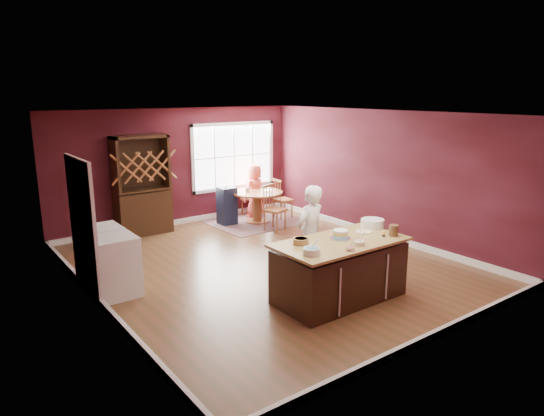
{
  "coord_description": "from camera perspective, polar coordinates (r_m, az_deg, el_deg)",
  "views": [
    {
      "loc": [
        -4.84,
        -6.75,
        3.07
      ],
      "look_at": [
        0.11,
        -0.02,
        1.05
      ],
      "focal_mm": 32.0,
      "sensor_mm": 36.0,
      "label": 1
    }
  ],
  "objects": [
    {
      "name": "washer",
      "position": [
        7.81,
        -18.0,
        -6.55
      ],
      "size": [
        0.65,
        0.63,
        0.94
      ],
      "primitive_type": "cube",
      "color": "white",
      "rests_on": "ground"
    },
    {
      "name": "kitchen_island",
      "position": [
        7.38,
        7.94,
        -7.4
      ],
      "size": [
        2.01,
        1.05,
        0.92
      ],
      "color": "black",
      "rests_on": "ground"
    },
    {
      "name": "chair_east",
      "position": [
        11.96,
        1.31,
        1.18
      ],
      "size": [
        0.43,
        0.45,
        1.0
      ],
      "primitive_type": null,
      "rotation": [
        0.0,
        0.0,
        1.5
      ],
      "color": "#965728",
      "rests_on": "ground"
    },
    {
      "name": "toy_figurine",
      "position": [
        7.54,
        13.0,
        -3.0
      ],
      "size": [
        0.05,
        0.05,
        0.08
      ],
      "primitive_type": null,
      "color": "yellow",
      "rests_on": "kitchen_island"
    },
    {
      "name": "dinner_plate",
      "position": [
        7.71,
        10.77,
        -2.76
      ],
      "size": [
        0.26,
        0.26,
        0.02
      ],
      "primitive_type": "cylinder",
      "color": "#F0E2C1",
      "rests_on": "kitchen_island"
    },
    {
      "name": "toddler",
      "position": [
        11.38,
        -5.88,
        2.07
      ],
      "size": [
        0.18,
        0.14,
        0.26
      ],
      "primitive_type": null,
      "color": "#8CA5BF",
      "rests_on": "high_chair"
    },
    {
      "name": "chair_south",
      "position": [
        10.84,
        0.34,
        0.02
      ],
      "size": [
        0.55,
        0.54,
        1.05
      ],
      "primitive_type": null,
      "rotation": [
        0.0,
        0.0,
        0.33
      ],
      "color": "brown",
      "rests_on": "ground"
    },
    {
      "name": "dryer",
      "position": [
        8.39,
        -19.42,
        -5.25
      ],
      "size": [
        0.65,
        0.63,
        0.94
      ],
      "primitive_type": "cube",
      "color": "silver",
      "rests_on": "ground"
    },
    {
      "name": "bowl_pink",
      "position": [
        6.8,
        9.19,
        -4.78
      ],
      "size": [
        0.13,
        0.13,
        0.05
      ],
      "primitive_type": "cylinder",
      "color": "white",
      "rests_on": "kitchen_island"
    },
    {
      "name": "layer_cake",
      "position": [
        7.32,
        8.05,
        -3.08
      ],
      "size": [
        0.32,
        0.32,
        0.13
      ],
      "primitive_type": null,
      "color": "silver",
      "rests_on": "kitchen_island"
    },
    {
      "name": "chair_north",
      "position": [
        12.36,
        -2.65,
        1.4
      ],
      "size": [
        0.53,
        0.52,
        0.92
      ],
      "primitive_type": null,
      "rotation": [
        0.0,
        0.0,
        3.74
      ],
      "color": "olive",
      "rests_on": "ground"
    },
    {
      "name": "dining_table",
      "position": [
        11.54,
        -1.75,
        0.91
      ],
      "size": [
        1.22,
        1.22,
        0.75
      ],
      "color": "brown",
      "rests_on": "ground"
    },
    {
      "name": "table_cup",
      "position": [
        11.45,
        -2.93,
        2.14
      ],
      "size": [
        0.14,
        0.14,
        0.1
      ],
      "primitive_type": "imported",
      "rotation": [
        0.0,
        0.0,
        -0.21
      ],
      "color": "beige",
      "rests_on": "dining_table"
    },
    {
      "name": "baker",
      "position": [
        7.85,
        4.47,
        -3.15
      ],
      "size": [
        0.66,
        0.51,
        1.63
      ],
      "primitive_type": "imported",
      "rotation": [
        0.0,
        0.0,
        3.36
      ],
      "color": "silver",
      "rests_on": "ground"
    },
    {
      "name": "bowl_yellow",
      "position": [
        7.01,
        3.42,
        -3.91
      ],
      "size": [
        0.23,
        0.23,
        0.09
      ],
      "primitive_type": "cylinder",
      "color": "#A58748",
      "rests_on": "kitchen_island"
    },
    {
      "name": "bowl_blue",
      "position": [
        6.58,
        4.69,
        -5.1
      ],
      "size": [
        0.24,
        0.24,
        0.09
      ],
      "primitive_type": "cylinder",
      "color": "white",
      "rests_on": "kitchen_island"
    },
    {
      "name": "window",
      "position": [
        12.12,
        -4.54,
        6.12
      ],
      "size": [
        2.36,
        0.1,
        1.66
      ],
      "primitive_type": null,
      "color": "white",
      "rests_on": "room_shell"
    },
    {
      "name": "room_shell",
      "position": [
        8.48,
        -0.71,
        1.9
      ],
      "size": [
        7.0,
        7.0,
        7.0
      ],
      "color": "brown",
      "rests_on": "ground"
    },
    {
      "name": "table_plate",
      "position": [
        11.54,
        -0.57,
        2.05
      ],
      "size": [
        0.21,
        0.21,
        0.02
      ],
      "primitive_type": "cylinder",
      "color": "beige",
      "rests_on": "dining_table"
    },
    {
      "name": "stoneware_crock",
      "position": [
        7.6,
        14.11,
        -2.58
      ],
      "size": [
        0.14,
        0.14,
        0.17
      ],
      "primitive_type": "cylinder",
      "color": "#48301A",
      "rests_on": "kitchen_island"
    },
    {
      "name": "doorway",
      "position": [
        7.85,
        -21.33,
        -2.45
      ],
      "size": [
        0.08,
        1.26,
        2.13
      ],
      "primitive_type": null,
      "color": "white",
      "rests_on": "room_shell"
    },
    {
      "name": "hutch",
      "position": [
        10.86,
        -15.06,
        2.58
      ],
      "size": [
        1.18,
        0.49,
        2.16
      ],
      "primitive_type": "cube",
      "color": "black",
      "rests_on": "ground"
    },
    {
      "name": "white_tub",
      "position": [
        8.03,
        11.74,
        -1.74
      ],
      "size": [
        0.38,
        0.38,
        0.13
      ],
      "primitive_type": "cylinder",
      "color": "white",
      "rests_on": "kitchen_island"
    },
    {
      "name": "seated_woman",
      "position": [
        12.01,
        -2.03,
        2.01
      ],
      "size": [
        0.74,
        0.6,
        1.32
      ],
      "primitive_type": "imported",
      "rotation": [
        0.0,
        0.0,
        3.46
      ],
      "color": "#D4483C",
      "rests_on": "ground"
    },
    {
      "name": "bowl_olive",
      "position": [
        7.05,
        10.18,
        -4.09
      ],
      "size": [
        0.17,
        0.17,
        0.06
      ],
      "primitive_type": "cylinder",
      "color": "beige",
      "rests_on": "kitchen_island"
    },
    {
      "name": "high_chair",
      "position": [
        11.43,
        -5.32,
        0.36
      ],
      "size": [
        0.38,
        0.38,
        0.93
      ],
      "primitive_type": null,
      "rotation": [
        0.0,
        0.0,
        -0.01
      ],
      "color": "#21243D",
      "rests_on": "ground"
    },
    {
      "name": "drinking_glass",
      "position": [
        7.5,
        10.58,
        -2.71
      ],
      "size": [
        0.07,
        0.07,
        0.14
      ],
      "primitive_type": "cylinder",
      "color": "white",
      "rests_on": "kitchen_island"
    },
    {
      "name": "rug",
      "position": [
        11.67,
        -1.73,
        -1.63
      ],
      "size": [
        2.22,
        1.75,
        0.01
      ],
      "primitive_type": "cube",
      "rotation": [
        0.0,
        0.0,
        0.04
      ],
      "color": "brown",
      "rests_on": "ground"
    }
  ]
}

